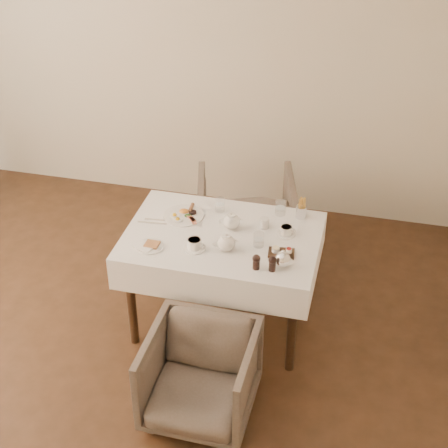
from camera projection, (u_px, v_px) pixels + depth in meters
table at (222, 249)px, 4.57m from camera, size 1.28×0.88×0.75m
armchair_near at (200, 376)px, 4.08m from camera, size 0.64×0.66×0.59m
armchair_far at (246, 219)px, 5.41m from camera, size 0.91×0.93×0.70m
breakfast_plate at (184, 215)px, 4.69m from camera, size 0.28×0.28×0.03m
side_plate at (149, 246)px, 4.39m from camera, size 0.19×0.18×0.02m
teapot_centre at (231, 220)px, 4.54m from camera, size 0.19×0.17×0.13m
teapot_front at (226, 242)px, 4.33m from camera, size 0.19×0.17×0.13m
creamer at (264, 223)px, 4.56m from camera, size 0.06×0.06×0.07m
teacup_near at (195, 245)px, 4.36m from camera, size 0.14×0.14×0.07m
teacup_far at (286, 231)px, 4.50m from camera, size 0.12×0.12×0.06m
glass_left at (220, 205)px, 4.73m from camera, size 0.09×0.09×0.10m
glass_mid at (259, 240)px, 4.38m from camera, size 0.08×0.08×0.10m
glass_right at (280, 208)px, 4.69m from camera, size 0.09×0.09×0.10m
condiment_board at (281, 252)px, 4.32m from camera, size 0.18×0.13×0.04m
pepper_mill_left at (256, 262)px, 4.18m from camera, size 0.06×0.06×0.10m
pepper_mill_right at (272, 264)px, 4.16m from camera, size 0.06×0.06×0.10m
silver_pot at (283, 258)px, 4.19m from camera, size 0.13×0.11×0.13m
fries_cup at (301, 209)px, 4.65m from camera, size 0.07×0.07×0.16m
cutlery_fork at (158, 220)px, 4.65m from camera, size 0.19×0.03×0.00m
cutlery_knife at (152, 223)px, 4.62m from camera, size 0.20×0.04×0.00m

